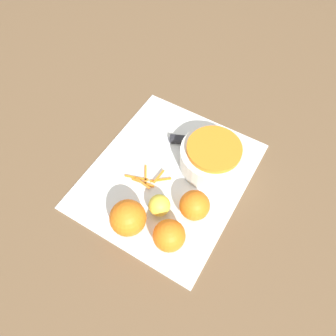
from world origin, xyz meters
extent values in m
plane|color=brown|center=(0.00, 0.00, 0.00)|extent=(4.00, 4.00, 0.00)
cube|color=silver|center=(0.00, 0.00, 0.00)|extent=(0.45, 0.38, 0.01)
cylinder|color=silver|center=(-0.09, 0.08, 0.03)|extent=(0.17, 0.17, 0.06)
cylinder|color=orange|center=(-0.09, 0.08, 0.07)|extent=(0.14, 0.14, 0.02)
cube|color=#232328|center=(-0.12, 0.00, 0.01)|extent=(0.06, 0.11, 0.02)
cube|color=silver|center=(-0.07, -0.11, 0.01)|extent=(0.07, 0.12, 0.00)
sphere|color=orange|center=(0.06, 0.11, 0.04)|extent=(0.07, 0.07, 0.07)
sphere|color=orange|center=(0.17, -0.01, 0.05)|extent=(0.08, 0.08, 0.08)
sphere|color=orange|center=(0.15, 0.09, 0.04)|extent=(0.07, 0.07, 0.07)
sphere|color=gold|center=(0.10, 0.03, 0.03)|extent=(0.05, 0.05, 0.05)
cube|color=orange|center=(0.05, -0.04, 0.01)|extent=(0.01, 0.06, 0.00)
cube|color=orange|center=(0.06, -0.04, 0.01)|extent=(0.01, 0.05, 0.00)
cube|color=orange|center=(0.05, -0.06, 0.01)|extent=(0.02, 0.06, 0.00)
cube|color=orange|center=(0.02, -0.01, 0.01)|extent=(0.04, 0.05, 0.00)
cube|color=orange|center=(0.02, -0.01, 0.01)|extent=(0.05, 0.01, 0.00)
cube|color=orange|center=(0.03, -0.05, 0.01)|extent=(0.05, 0.03, 0.00)
camera|label=1|loc=(0.38, 0.23, 0.72)|focal=35.00mm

